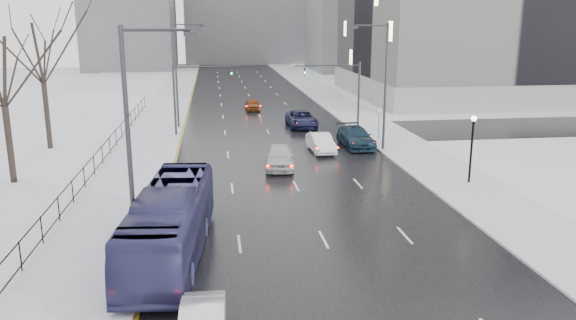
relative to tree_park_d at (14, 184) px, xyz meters
name	(u,v)px	position (x,y,z in m)	size (l,w,h in m)	color
road	(258,113)	(17.80, 26.00, 0.02)	(16.00, 150.00, 0.04)	black
cross_road	(269,134)	(17.80, 14.00, 0.02)	(130.00, 10.00, 0.04)	black
sidewalk_left	(163,115)	(7.30, 26.00, 0.08)	(5.00, 150.00, 0.16)	silver
sidewalk_right	(349,111)	(28.30, 26.00, 0.08)	(5.00, 150.00, 0.16)	silver
park_strip	(74,117)	(-2.20, 26.00, 0.06)	(14.00, 150.00, 0.12)	white
tree_park_d	(14,184)	(0.00, 0.00, 0.00)	(8.75, 8.75, 12.50)	black
tree_park_e	(51,149)	(-0.40, 10.00, 0.00)	(9.45, 9.45, 13.50)	black
iron_fence	(77,185)	(4.80, -4.00, 0.91)	(0.06, 70.00, 1.30)	black
streetlight_r_mid	(383,81)	(25.97, 6.00, 5.62)	(2.95, 0.25, 10.00)	#2D2D33
streetlight_l_near	(134,138)	(9.63, -14.00, 5.62)	(2.95, 0.25, 10.00)	#2D2D33
streetlight_l_far	(178,70)	(9.63, 18.00, 5.62)	(2.95, 0.25, 10.00)	#2D2D33
lamppost_r_mid	(472,139)	(28.80, -4.00, 2.94)	(0.36, 0.36, 4.28)	black
mast_signal_right	(348,88)	(25.13, 14.00, 4.11)	(6.10, 0.33, 6.50)	#2D2D33
mast_signal_left	(186,91)	(10.47, 14.00, 4.11)	(6.10, 0.33, 6.50)	#2D2D33
no_uturn_sign	(379,114)	(27.00, 10.00, 2.30)	(0.60, 0.06, 2.70)	#2D2D33
civic_building	(505,13)	(52.80, 38.00, 11.21)	(41.00, 31.00, 24.80)	gray
bldg_far_right	(370,17)	(45.80, 81.00, 11.00)	(24.00, 20.00, 22.00)	slate
bldg_far_left	(130,2)	(-4.20, 91.00, 14.00)	(18.00, 22.00, 28.00)	slate
bldg_far_center	(247,26)	(21.80, 106.00, 9.00)	(30.00, 18.00, 18.00)	slate
bus	(171,222)	(10.80, -12.96, 1.60)	(2.63, 11.23, 3.13)	navy
sedan_center_near	(279,156)	(17.30, 1.54, 0.88)	(1.97, 4.90, 1.67)	#BCBBC1
sedan_right_near	(321,143)	(21.14, 6.11, 0.78)	(1.56, 4.46, 1.47)	white
sedan_right_cross	(302,119)	(21.30, 16.90, 0.83)	(2.61, 5.66, 1.57)	#13173B
sedan_right_far	(356,137)	(24.33, 7.54, 0.85)	(2.27, 5.59, 1.62)	#122637
sedan_center_far	(252,104)	(17.30, 28.25, 0.71)	(1.59, 3.95, 1.35)	brown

